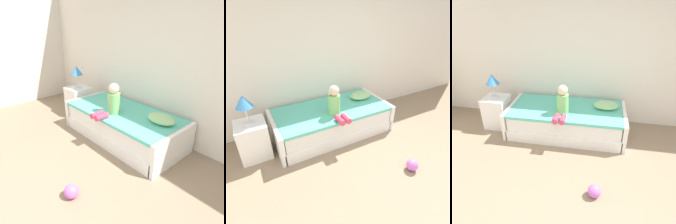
# 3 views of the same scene
# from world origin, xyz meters

# --- Properties ---
(wall_rear) EXTENTS (7.20, 0.10, 2.90)m
(wall_rear) POSITION_xyz_m (0.00, 2.60, 1.45)
(wall_rear) COLOR silver
(wall_rear) RESTS_ON ground
(bed) EXTENTS (2.11, 1.00, 0.50)m
(bed) POSITION_xyz_m (-0.69, 2.00, 0.25)
(bed) COLOR white
(bed) RESTS_ON ground
(nightstand) EXTENTS (0.44, 0.44, 0.60)m
(nightstand) POSITION_xyz_m (-2.04, 1.99, 0.30)
(nightstand) COLOR white
(nightstand) RESTS_ON ground
(table_lamp) EXTENTS (0.24, 0.24, 0.45)m
(table_lamp) POSITION_xyz_m (-2.04, 1.99, 0.94)
(table_lamp) COLOR silver
(table_lamp) RESTS_ON nightstand
(child_figure) EXTENTS (0.20, 0.51, 0.50)m
(child_figure) POSITION_xyz_m (-0.73, 1.77, 0.70)
(child_figure) COLOR #7FC672
(child_figure) RESTS_ON bed
(pillow) EXTENTS (0.44, 0.30, 0.13)m
(pillow) POSITION_xyz_m (0.00, 2.10, 0.56)
(pillow) COLOR #99CC8C
(pillow) RESTS_ON bed
(toy_ball) EXTENTS (0.17, 0.17, 0.17)m
(toy_ball) POSITION_xyz_m (-0.09, 0.59, 0.08)
(toy_ball) COLOR #CC66D8
(toy_ball) RESTS_ON ground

